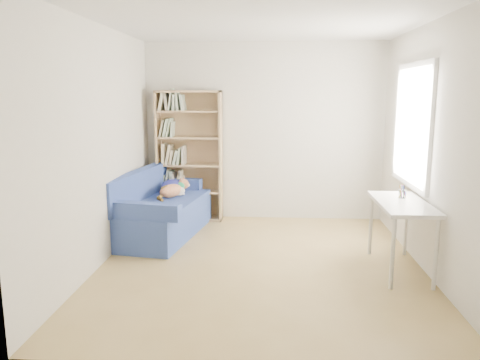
# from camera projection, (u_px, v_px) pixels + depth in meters

# --- Properties ---
(ground) EXTENTS (4.00, 4.00, 0.00)m
(ground) POSITION_uv_depth(u_px,v_px,m) (260.00, 264.00, 5.18)
(ground) COLOR olive
(ground) RESTS_ON ground
(room_shell) EXTENTS (3.54, 4.04, 2.62)m
(room_shell) POSITION_uv_depth(u_px,v_px,m) (271.00, 115.00, 4.91)
(room_shell) COLOR silver
(room_shell) RESTS_ON ground
(sofa) EXTENTS (1.09, 1.87, 0.86)m
(sofa) POSITION_uv_depth(u_px,v_px,m) (160.00, 211.00, 6.20)
(sofa) COLOR navy
(sofa) RESTS_ON ground
(bookshelf) EXTENTS (0.95, 0.30, 1.90)m
(bookshelf) POSITION_uv_depth(u_px,v_px,m) (190.00, 161.00, 6.89)
(bookshelf) COLOR tan
(bookshelf) RESTS_ON ground
(desk) EXTENTS (0.50, 1.10, 0.75)m
(desk) POSITION_uv_depth(u_px,v_px,m) (402.00, 210.00, 4.88)
(desk) COLOR white
(desk) RESTS_ON ground
(pen_cup) EXTENTS (0.08, 0.08, 0.15)m
(pen_cup) POSITION_uv_depth(u_px,v_px,m) (402.00, 193.00, 5.05)
(pen_cup) COLOR white
(pen_cup) RESTS_ON desk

